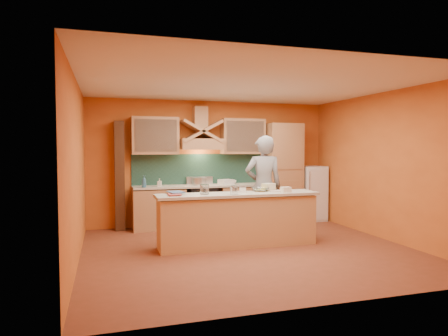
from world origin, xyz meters
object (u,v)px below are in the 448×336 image
object	(u,v)px
stove	(202,206)
fridge	(311,193)
person	(263,187)
mixing_bowl	(260,189)
kitchen_scale	(243,190)

from	to	relation	value
stove	fridge	distance (m)	2.71
person	mixing_bowl	bearing A→B (deg)	71.79
fridge	person	xyz separation A→B (m)	(-1.79, -1.36, 0.34)
fridge	mixing_bowl	bearing A→B (deg)	-139.03
person	mixing_bowl	size ratio (longest dim) A/B	6.78
person	mixing_bowl	xyz separation A→B (m)	(-0.22, -0.39, -0.01)
stove	mixing_bowl	world-z (taller)	mixing_bowl
kitchen_scale	person	bearing A→B (deg)	58.78
stove	person	distance (m)	1.72
kitchen_scale	mixing_bowl	world-z (taller)	kitchen_scale
stove	kitchen_scale	xyz separation A→B (m)	(0.32, -1.81, 0.54)
stove	mixing_bowl	distance (m)	1.95
person	kitchen_scale	bearing A→B (deg)	48.81
fridge	kitchen_scale	distance (m)	3.01
stove	kitchen_scale	bearing A→B (deg)	-79.95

